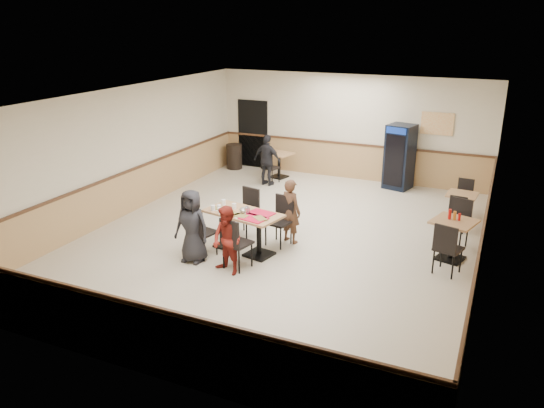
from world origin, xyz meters
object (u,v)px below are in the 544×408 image
at_px(diner_woman_left, 192,226).
at_px(trash_bin, 234,156).
at_px(pepsi_cooler, 399,157).
at_px(side_table_far, 461,203).
at_px(back_table, 279,161).
at_px(main_table, 244,225).
at_px(diner_man_opposite, 291,211).
at_px(side_table_near, 453,234).
at_px(lone_diner, 267,160).
at_px(diner_woman_right, 227,241).

bearing_deg(diner_woman_left, trash_bin, 110.61).
bearing_deg(pepsi_cooler, diner_woman_left, -98.94).
height_order(side_table_far, back_table, back_table).
distance_m(main_table, diner_man_opposite, 1.07).
relative_size(side_table_near, trash_bin, 1.22).
height_order(lone_diner, side_table_near, lone_diner).
bearing_deg(side_table_near, back_table, 144.00).
height_order(side_table_near, pepsi_cooler, pepsi_cooler).
bearing_deg(pepsi_cooler, back_table, -159.59).
relative_size(diner_man_opposite, side_table_far, 1.95).
distance_m(diner_woman_left, side_table_far, 6.21).
xyz_separation_m(diner_woman_right, side_table_near, (3.68, 2.28, -0.11)).
xyz_separation_m(diner_woman_left, side_table_near, (4.55, 2.10, -0.18)).
bearing_deg(pepsi_cooler, side_table_near, -52.18).
bearing_deg(main_table, side_table_near, 30.29).
xyz_separation_m(diner_man_opposite, side_table_far, (3.14, 2.63, -0.22)).
bearing_deg(side_table_near, trash_bin, 148.95).
xyz_separation_m(diner_woman_right, side_table_far, (3.64, 4.45, -0.18)).
bearing_deg(main_table, diner_man_opposite, 62.10).
bearing_deg(trash_bin, pepsi_cooler, 0.48).
xyz_separation_m(side_table_far, pepsi_cooler, (-1.85, 2.07, 0.43)).
bearing_deg(diner_man_opposite, diner_woman_left, 69.72).
height_order(side_table_near, side_table_far, side_table_near).
distance_m(diner_woman_right, lone_diner, 5.54).
bearing_deg(main_table, trash_bin, 131.55).
bearing_deg(back_table, side_table_far, -17.73).
bearing_deg(diner_woman_right, main_table, 119.39).
height_order(lone_diner, pepsi_cooler, pepsi_cooler).
height_order(diner_woman_left, diner_man_opposite, diner_woman_left).
distance_m(main_table, trash_bin, 6.30).
distance_m(side_table_far, pepsi_cooler, 2.81).
distance_m(pepsi_cooler, trash_bin, 5.11).
distance_m(lone_diner, trash_bin, 2.08).
distance_m(side_table_near, pepsi_cooler, 4.66).
relative_size(diner_man_opposite, lone_diner, 0.95).
height_order(diner_woman_right, lone_diner, lone_diner).
bearing_deg(back_table, side_table_near, -36.00).
bearing_deg(side_table_near, diner_woman_left, -155.26).
distance_m(side_table_near, trash_bin, 8.14).
bearing_deg(trash_bin, diner_woman_right, -63.06).
bearing_deg(pepsi_cooler, diner_man_opposite, -91.58).
bearing_deg(side_table_far, main_table, -137.97).
bearing_deg(lone_diner, side_table_near, 158.10).
bearing_deg(diner_woman_right, back_table, 123.76).
bearing_deg(trash_bin, side_table_far, -16.32).
relative_size(diner_woman_left, trash_bin, 1.87).
relative_size(main_table, diner_man_opposite, 1.23).
xyz_separation_m(diner_woman_right, pepsi_cooler, (1.80, 6.52, 0.24)).
bearing_deg(side_table_near, diner_man_opposite, -171.71).
distance_m(main_table, diner_woman_left, 1.08).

